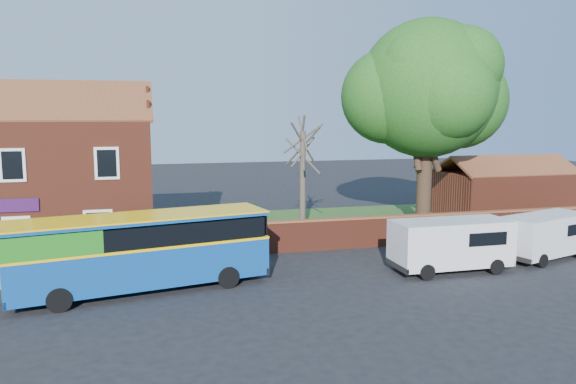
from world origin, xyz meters
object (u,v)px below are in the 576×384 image
object	(u,v)px
van_far	(546,234)
large_tree	(427,93)
bus	(133,249)
van_near	(451,243)

from	to	relation	value
van_far	large_tree	world-z (taller)	large_tree
bus	van_far	bearing A→B (deg)	-10.56
van_far	large_tree	bearing A→B (deg)	88.13
van_near	van_far	distance (m)	5.56
van_far	van_near	bearing A→B (deg)	170.61
bus	van_far	world-z (taller)	bus
van_near	large_tree	bearing A→B (deg)	69.28
bus	large_tree	size ratio (longest dim) A/B	0.82
large_tree	van_far	bearing A→B (deg)	-73.90
bus	van_near	size ratio (longest dim) A/B	1.95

